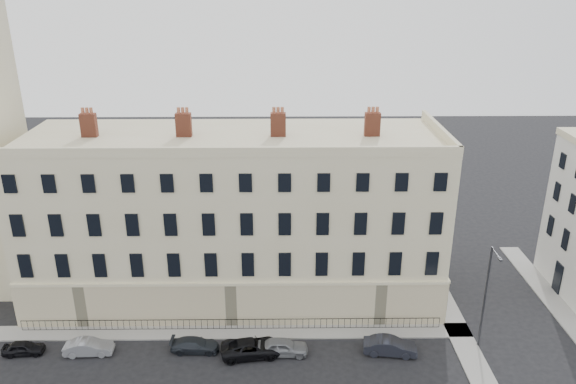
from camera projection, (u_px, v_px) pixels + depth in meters
The scene contains 13 objects.
ground at pixel (305, 372), 42.21m from camera, with size 160.00×160.00×0.00m, color black.
terrace at pixel (235, 217), 50.54m from camera, with size 36.22×12.22×17.00m.
pavement_terrace at pixel (183, 332), 46.73m from camera, with size 48.00×2.00×0.12m, color gray.
pavement_east_return at pixel (448, 310), 49.78m from camera, with size 2.00×24.00×0.12m, color gray.
pavement_adjacent at pixel (550, 297), 51.76m from camera, with size 2.00×20.00×0.12m, color gray.
railings at pixel (231, 324), 46.97m from camera, with size 35.00×0.04×0.96m.
car_a at pixel (24, 348), 44.02m from camera, with size 1.28×3.18×1.08m, color black.
car_b at pixel (89, 347), 43.99m from camera, with size 1.32×3.78×1.25m, color gray.
car_c at pixel (195, 345), 44.35m from camera, with size 1.56×3.84×1.11m, color #22272E.
car_d at pixel (252, 348), 43.83m from camera, with size 2.22×4.82×1.34m, color black.
car_e at pixel (283, 347), 43.93m from camera, with size 1.60×3.97×1.35m, color slate.
car_f at pixel (390, 346), 43.98m from camera, with size 1.46×4.17×1.38m, color #20222B.
streetlamp at pixel (486, 294), 43.25m from camera, with size 0.20×1.92×8.89m.
Camera 1 is at (-1.73, -34.30, 28.06)m, focal length 35.00 mm.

